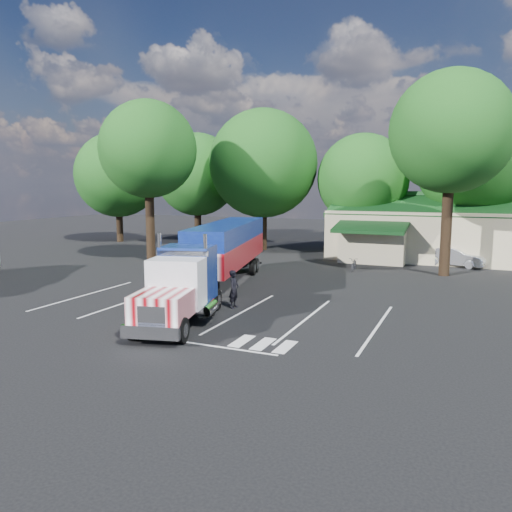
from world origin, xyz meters
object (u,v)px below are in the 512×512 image
at_px(semi_truck, 218,253).
at_px(bicycle, 354,264).
at_px(woman, 234,289).
at_px(silver_sedan, 455,257).

height_order(semi_truck, bicycle, semi_truck).
bearing_deg(bicycle, semi_truck, -122.79).
bearing_deg(woman, silver_sedan, -29.39).
relative_size(semi_truck, silver_sedan, 4.28).
bearing_deg(silver_sedan, woman, 167.29).
distance_m(semi_truck, woman, 4.17).
height_order(semi_truck, silver_sedan, semi_truck).
distance_m(semi_truck, bicycle, 11.74).
xyz_separation_m(bicycle, silver_sedan, (6.50, 4.91, 0.25)).
bearing_deg(silver_sedan, bicycle, 142.07).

